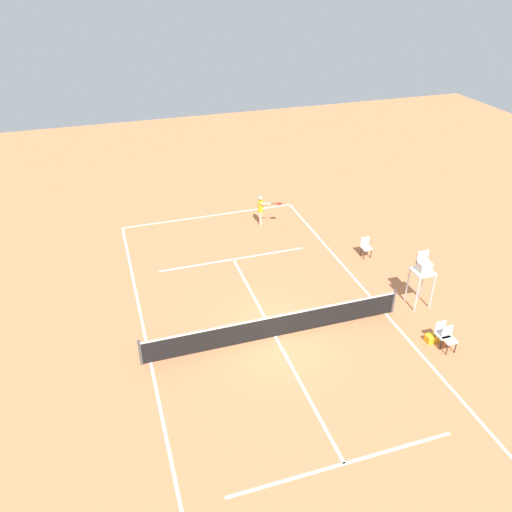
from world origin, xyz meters
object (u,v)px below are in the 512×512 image
object	(u,v)px
tennis_ball	(294,248)
courtside_chair_far	(449,338)
umpire_chair	(423,271)
courtside_chair_mid	(366,246)
player_serving	(262,208)
courtside_chair_near	(442,333)
equipment_bag	(435,337)

from	to	relation	value
tennis_ball	courtside_chair_far	distance (m)	8.86
tennis_ball	umpire_chair	size ratio (longest dim) A/B	0.03
tennis_ball	courtside_chair_mid	size ratio (longest dim) A/B	0.07
player_serving	courtside_chair_mid	distance (m)	5.88
courtside_chair_mid	courtside_chair_far	world-z (taller)	same
umpire_chair	courtside_chair_far	xyz separation A→B (m)	(0.54, 2.76, -1.07)
courtside_chair_near	equipment_bag	xyz separation A→B (m)	(0.04, -0.22, -0.38)
tennis_ball	courtside_chair_near	world-z (taller)	courtside_chair_near
tennis_ball	courtside_chair_far	size ratio (longest dim) A/B	0.07
courtside_chair_near	courtside_chair_mid	bearing A→B (deg)	-93.56
player_serving	courtside_chair_mid	world-z (taller)	player_serving
courtside_chair_near	courtside_chair_far	size ratio (longest dim) A/B	1.00
player_serving	umpire_chair	world-z (taller)	umpire_chair
player_serving	courtside_chair_mid	xyz separation A→B (m)	(-3.64, 4.59, -0.43)
courtside_chair_mid	equipment_bag	bearing A→B (deg)	85.92
umpire_chair	courtside_chair_mid	bearing A→B (deg)	-87.16
courtside_chair_near	equipment_bag	distance (m)	0.44
player_serving	courtside_chair_mid	bearing A→B (deg)	56.34
tennis_ball	player_serving	bearing A→B (deg)	-76.79
umpire_chair	courtside_chair_mid	distance (m)	4.23
player_serving	courtside_chair_far	distance (m)	11.91
umpire_chair	courtside_chair_near	bearing A→B (deg)	76.00
umpire_chair	equipment_bag	world-z (taller)	umpire_chair
courtside_chair_far	umpire_chair	bearing A→B (deg)	-101.00
umpire_chair	courtside_chair_far	world-z (taller)	umpire_chair
courtside_chair_near	umpire_chair	bearing A→B (deg)	-104.00
tennis_ball	courtside_chair_mid	world-z (taller)	courtside_chair_mid
courtside_chair_far	equipment_bag	bearing A→B (deg)	-77.75
tennis_ball	courtside_chair_mid	xyz separation A→B (m)	(-2.94, 1.62, 0.50)
player_serving	umpire_chair	size ratio (longest dim) A/B	0.67
courtside_chair_near	courtside_chair_mid	size ratio (longest dim) A/B	1.00
courtside_chair_mid	player_serving	bearing A→B (deg)	-51.58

